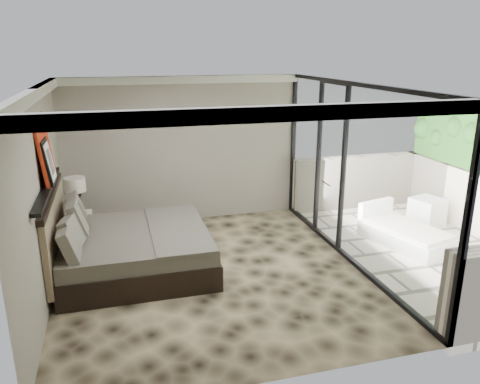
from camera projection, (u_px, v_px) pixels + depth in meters
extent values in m
plane|color=black|center=(212.00, 274.00, 7.08)|extent=(5.00, 5.00, 0.00)
cube|color=silver|center=(208.00, 86.00, 6.26)|extent=(4.50, 5.00, 0.02)
cube|color=gray|center=(183.00, 151.00, 8.96)|extent=(4.50, 0.02, 2.80)
cube|color=gray|center=(42.00, 198.00, 6.10)|extent=(0.02, 5.00, 2.80)
cube|color=white|center=(352.00, 175.00, 7.24)|extent=(0.08, 5.00, 2.80)
cube|color=#BDB5A1|center=(425.00, 251.00, 8.05)|extent=(3.00, 5.00, 0.12)
cube|color=black|center=(47.00, 189.00, 6.18)|extent=(0.12, 2.20, 0.05)
cube|color=black|center=(137.00, 258.00, 7.19)|extent=(2.21, 2.11, 0.38)
cube|color=#514A43|center=(136.00, 239.00, 7.10)|extent=(2.15, 2.05, 0.23)
cube|color=#504E45|center=(177.00, 228.00, 7.23)|extent=(0.84, 2.09, 0.03)
cube|color=#867055|center=(55.00, 232.00, 6.74)|extent=(0.08, 2.21, 1.05)
cube|color=black|center=(79.00, 229.00, 8.19)|extent=(0.58, 0.58, 0.48)
cone|color=black|center=(77.00, 209.00, 8.12)|extent=(0.20, 0.20, 0.18)
cone|color=black|center=(76.00, 199.00, 8.07)|extent=(0.20, 0.20, 0.18)
cylinder|color=white|center=(75.00, 184.00, 7.99)|extent=(0.36, 0.36, 0.24)
cube|color=#A6500E|center=(44.00, 148.00, 6.35)|extent=(0.13, 0.90, 0.90)
cube|color=black|center=(49.00, 161.00, 6.26)|extent=(0.11, 0.50, 0.60)
cube|color=white|center=(427.00, 212.00, 9.01)|extent=(0.66, 0.66, 0.53)
cube|color=white|center=(405.00, 238.00, 8.10)|extent=(1.15, 1.70, 0.27)
cube|color=white|center=(406.00, 228.00, 8.05)|extent=(1.09, 1.59, 0.08)
cube|color=white|center=(376.00, 209.00, 8.61)|extent=(0.78, 0.31, 0.34)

